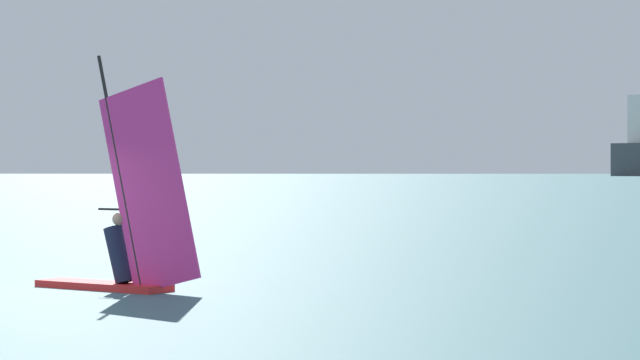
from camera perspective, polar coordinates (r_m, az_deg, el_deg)
The scene contains 1 object.
windsurfer at distance 21.65m, azimuth -8.66°, elevation -2.44°, with size 3.18×1.87×4.01m.
Camera 1 is at (7.69, -20.29, 2.00)m, focal length 71.85 mm.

